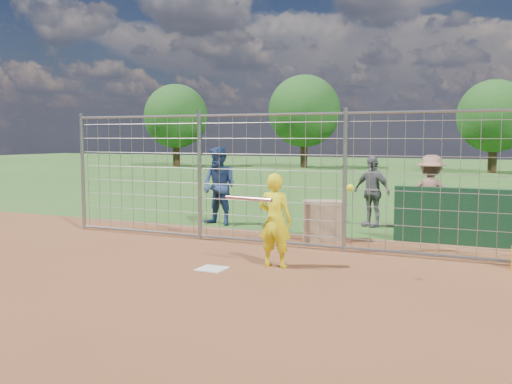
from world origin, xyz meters
The scene contains 12 objects.
ground centered at (0.00, 0.00, 0.00)m, with size 100.00×100.00×0.00m, color #2D591E.
infield_dirt centered at (0.00, -3.00, 0.01)m, with size 18.00×18.00×0.00m, color brown.
home_plate centered at (0.00, -0.20, 0.01)m, with size 0.43×0.43×0.02m, color silver.
dugout_wall centered at (3.40, 3.60, 0.55)m, with size 2.60×0.20×1.10m, color #11381E.
batter centered at (0.83, 0.37, 0.76)m, with size 0.55×0.36×1.51m, color #FBF015.
bystander_a centered at (-2.07, 3.89, 0.93)m, with size 0.90×0.70×1.85m, color navy.
bystander_b centered at (1.26, 5.17, 0.82)m, with size 0.96×0.40×1.64m, color slate.
bystander_c centered at (2.64, 4.73, 0.85)m, with size 1.10×0.63×1.70m, color #9C6955.
equipment_bin centered at (0.79, 2.99, 0.40)m, with size 0.80×0.55×0.80m, color tan.
equipment_in_play centered at (0.86, 0.15, 1.17)m, with size 2.17×0.31×0.33m.
backstop_fence centered at (0.00, 2.00, 1.26)m, with size 9.08×0.08×2.60m.
tree_line centered at (3.13, 28.13, 3.71)m, with size 44.66×6.72×6.48m.
Camera 1 is at (4.29, -7.92, 2.07)m, focal length 40.00 mm.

